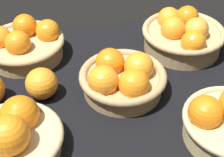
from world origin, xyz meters
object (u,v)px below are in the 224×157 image
at_px(basket_near_left, 10,135).
at_px(loose_orange_back_gap, 42,84).
at_px(basket_center, 122,78).
at_px(basket_far_right, 183,35).
at_px(basket_far_left, 24,43).

bearing_deg(basket_near_left, loose_orange_back_gap, 70.79).
height_order(basket_center, loose_orange_back_gap, basket_center).
bearing_deg(loose_orange_back_gap, basket_near_left, -109.21).
height_order(basket_far_right, basket_far_left, basket_far_right).
height_order(basket_near_left, basket_center, basket_near_left).
xyz_separation_m(basket_far_left, basket_center, (0.25, -0.19, 0.00)).
distance_m(basket_far_left, basket_near_left, 0.34).
bearing_deg(basket_center, loose_orange_back_gap, 177.94).
bearing_deg(basket_far_right, loose_orange_back_gap, -157.74).
relative_size(basket_far_left, basket_center, 1.03).
relative_size(basket_far_right, basket_near_left, 1.14).
distance_m(basket_near_left, basket_center, 0.30).
bearing_deg(basket_far_left, loose_orange_back_gap, -73.03).
bearing_deg(basket_near_left, basket_far_right, 35.46).
height_order(basket_near_left, loose_orange_back_gap, basket_near_left).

